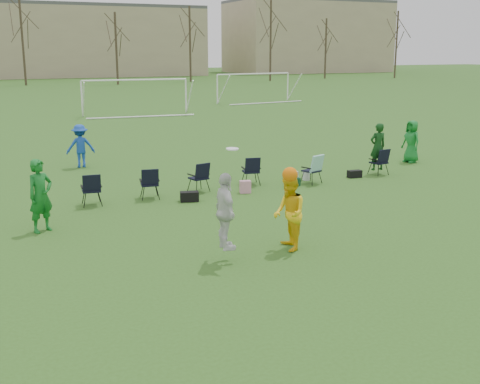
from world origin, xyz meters
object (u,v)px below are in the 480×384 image
goal_right (254,79)px  fielder_blue (80,146)px  fielder_green_near (41,196)px  fielder_green_far (411,141)px  goal_mid (135,87)px  center_contest (265,212)px

goal_right → fielder_blue: bearing=-136.0°
fielder_green_near → fielder_green_far: fielder_green_near is taller
fielder_blue → goal_mid: (6.83, 18.09, 1.09)m
fielder_green_far → goal_right: (6.36, 28.49, 1.06)m
fielder_blue → center_contest: bearing=100.9°
center_contest → fielder_green_far: bearing=36.5°
fielder_blue → center_contest: (2.00, -12.13, 0.16)m
fielder_blue → goal_mid: bearing=-109.1°
goal_mid → goal_right: same height
goal_mid → goal_right: size_ratio=1.01×
center_contest → goal_right: bearing=65.1°
goal_right → center_contest: bearing=-122.9°
fielder_green_far → fielder_green_near: bearing=-81.2°
fielder_green_near → goal_mid: size_ratio=0.25×
fielder_green_far → goal_mid: (-5.64, 22.49, 1.06)m
fielder_green_near → fielder_blue: fielder_green_near is taller
fielder_blue → goal_right: (18.83, 24.09, 1.09)m
fielder_green_near → goal_mid: (9.19, 26.35, 0.99)m
fielder_green_near → fielder_blue: (2.36, 8.26, -0.10)m
fielder_blue → goal_right: 30.60m
fielder_green_near → goal_mid: goal_mid is taller
fielder_blue → fielder_green_far: fielder_green_far is taller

